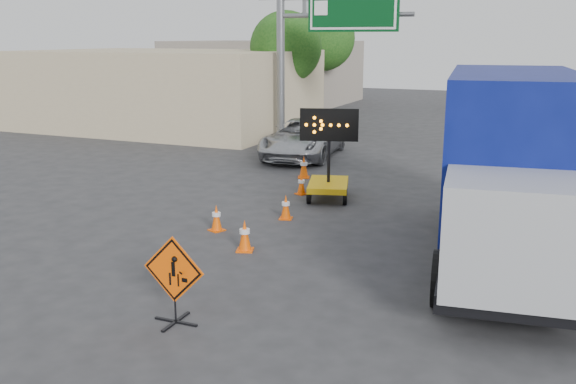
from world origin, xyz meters
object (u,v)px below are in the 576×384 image
Objects in this scene: arrow_board at (328,179)px; pickup_truck at (303,138)px; construction_sign at (174,278)px; box_truck at (511,179)px.

pickup_truck is at bearing 101.63° from arrow_board.
arrow_board is at bearing -68.05° from pickup_truck.
arrow_board reaches higher than construction_sign.
construction_sign is 0.57× the size of arrow_board.
box_truck is (5.35, -3.58, 1.20)m from arrow_board.
pickup_truck is 0.62× the size of box_truck.
construction_sign is 15.58m from pickup_truck.
arrow_board is 6.55m from box_truck.
construction_sign is at bearing -82.23° from pickup_truck.
construction_sign is 7.35m from box_truck.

